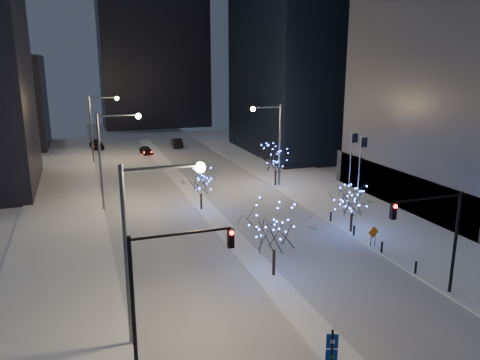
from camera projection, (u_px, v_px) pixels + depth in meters
name	position (u px, v px, depth m)	size (l,w,h in m)	color
ground	(314.00, 330.00, 26.65)	(160.00, 160.00, 0.00)	white
road	(183.00, 184.00, 58.69)	(20.00, 130.00, 0.02)	silver
median	(192.00, 193.00, 54.10)	(2.00, 80.00, 0.15)	silver
east_sidewalk	(351.00, 205.00, 49.71)	(10.00, 90.00, 0.15)	silver
west_sidewalk	(61.00, 238.00, 40.49)	(8.00, 90.00, 0.15)	silver
horizon_block	(152.00, 34.00, 107.64)	(24.00, 14.00, 42.00)	black
street_lamp_w_near	(146.00, 229.00, 24.04)	(4.40, 0.56, 10.00)	#595E66
street_lamp_w_mid	(110.00, 148.00, 46.93)	(4.40, 0.56, 10.00)	#595E66
street_lamp_w_far	(98.00, 120.00, 69.82)	(4.40, 0.56, 10.00)	#595E66
street_lamp_east	(273.00, 135.00, 55.74)	(3.90, 0.56, 10.00)	#595E66
traffic_signal_west	(164.00, 275.00, 22.79)	(5.26, 0.43, 7.00)	black
traffic_signal_east	(437.00, 228.00, 29.23)	(5.26, 0.43, 7.00)	black
flagpoles	(355.00, 168.00, 45.52)	(1.35, 2.60, 8.00)	silver
bollards	(367.00, 238.00, 38.90)	(0.16, 12.16, 0.90)	black
car_near	(146.00, 150.00, 77.27)	(1.58, 3.93, 1.34)	black
car_mid	(177.00, 143.00, 83.94)	(1.65, 4.74, 1.56)	black
car_far	(97.00, 144.00, 82.34)	(2.06, 5.06, 1.47)	black
holiday_tree_median_near	(274.00, 229.00, 32.43)	(4.78, 4.78, 5.30)	black
holiday_tree_median_far	(201.00, 182.00, 47.40)	(3.51, 3.51, 4.42)	black
holiday_tree_plaza_near	(353.00, 201.00, 41.12)	(4.20, 4.20, 4.35)	black
holiday_tree_plaza_far	(276.00, 159.00, 56.57)	(4.37, 4.37, 5.02)	black
wayfinding_sign	(332.00, 353.00, 21.45)	(0.53, 0.27, 3.08)	black
construction_sign	(373.00, 234.00, 38.19)	(1.06, 0.13, 1.75)	black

